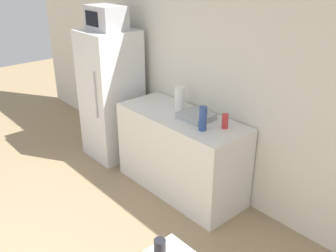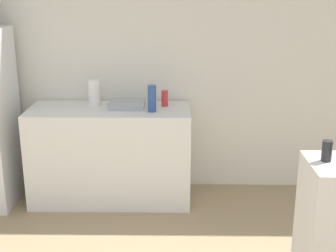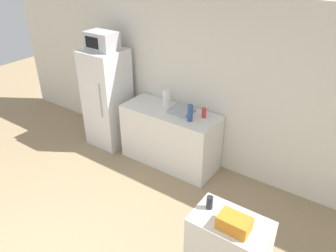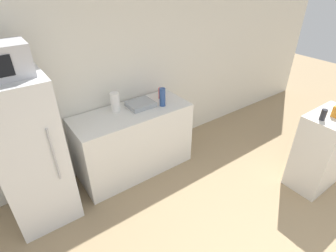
% 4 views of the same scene
% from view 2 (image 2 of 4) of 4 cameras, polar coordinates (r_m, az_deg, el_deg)
% --- Properties ---
extents(wall_back, '(8.00, 0.06, 2.60)m').
position_cam_2_polar(wall_back, '(4.68, -3.98, 7.77)').
color(wall_back, silver).
rests_on(wall_back, ground_plane).
extents(counter, '(1.53, 0.63, 0.92)m').
position_cam_2_polar(counter, '(4.57, -6.96, -3.44)').
color(counter, silver).
rests_on(counter, ground_plane).
extents(sink_basin, '(0.33, 0.29, 0.06)m').
position_cam_2_polar(sink_basin, '(4.46, -4.99, 2.69)').
color(sink_basin, '#9EA3A8').
rests_on(sink_basin, counter).
extents(bottle_tall, '(0.08, 0.08, 0.24)m').
position_cam_2_polar(bottle_tall, '(4.27, -1.97, 3.37)').
color(bottle_tall, '#2D4C8C').
rests_on(bottle_tall, counter).
extents(bottle_short, '(0.06, 0.06, 0.15)m').
position_cam_2_polar(bottle_short, '(4.47, -0.40, 3.38)').
color(bottle_short, red).
rests_on(bottle_short, counter).
extents(jar, '(0.06, 0.06, 0.13)m').
position_cam_2_polar(jar, '(2.96, 18.80, -2.89)').
color(jar, '#232328').
rests_on(jar, shelf_cabinet).
extents(paper_towel_roll, '(0.11, 0.11, 0.25)m').
position_cam_2_polar(paper_towel_roll, '(4.54, -8.97, 4.05)').
color(paper_towel_roll, white).
rests_on(paper_towel_roll, counter).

